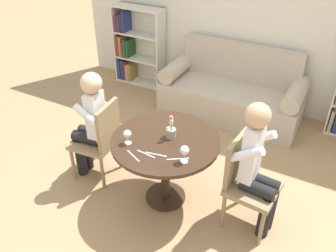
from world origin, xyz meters
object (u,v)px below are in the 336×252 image
object	(u,v)px
chair_left	(100,138)
person_left	(90,123)
couch	(232,93)
person_right	(258,167)
wine_glass_right	(185,151)
flower_vase	(171,131)
wine_glass_left	(127,134)
bookshelf_left	(135,47)
chair_right	(246,180)

from	to	relation	value
chair_left	person_left	world-z (taller)	person_left
couch	person_right	world-z (taller)	person_right
couch	person_left	distance (m)	2.11
wine_glass_right	flower_vase	size ratio (longest dim) A/B	0.64
wine_glass_left	flower_vase	xyz separation A→B (m)	(0.29, 0.26, -0.02)
couch	wine_glass_left	bearing A→B (deg)	-97.37
wine_glass_left	person_left	bearing A→B (deg)	163.28
person_right	chair_left	bearing A→B (deg)	98.13
bookshelf_left	chair_right	distance (m)	3.22
bookshelf_left	wine_glass_right	distance (m)	3.09
person_right	flower_vase	world-z (taller)	person_right
person_left	flower_vase	distance (m)	0.88
couch	bookshelf_left	xyz separation A→B (m)	(-1.72, 0.27, 0.26)
person_right	wine_glass_left	world-z (taller)	person_right
chair_right	person_right	size ratio (longest dim) A/B	0.71
person_right	couch	bearing A→B (deg)	30.02
person_left	wine_glass_left	distance (m)	0.62
bookshelf_left	wine_glass_right	world-z (taller)	bookshelf_left
chair_left	person_right	bearing A→B (deg)	87.19
chair_right	wine_glass_left	bearing A→B (deg)	110.76
person_right	wine_glass_right	xyz separation A→B (m)	(-0.56, -0.27, 0.16)
chair_right	flower_vase	world-z (taller)	flower_vase
wine_glass_left	wine_glass_right	world-z (taller)	wine_glass_right
bookshelf_left	wine_glass_left	xyz separation A→B (m)	(1.45, -2.34, 0.25)
wine_glass_left	flower_vase	distance (m)	0.39
person_left	wine_glass_right	bearing A→B (deg)	75.63
couch	bookshelf_left	size ratio (longest dim) A/B	1.54
chair_left	flower_vase	world-z (taller)	flower_vase
chair_right	wine_glass_right	bearing A→B (deg)	126.15
chair_left	wine_glass_left	distance (m)	0.61
couch	wine_glass_left	xyz separation A→B (m)	(-0.27, -2.08, 0.50)
flower_vase	person_left	bearing A→B (deg)	-174.05
couch	wine_glass_left	size ratio (longest dim) A/B	13.71
bookshelf_left	person_left	bearing A→B (deg)	-68.04
bookshelf_left	flower_vase	bearing A→B (deg)	-50.03
bookshelf_left	chair_left	xyz separation A→B (m)	(0.96, -2.16, -0.07)
couch	wine_glass_right	world-z (taller)	couch
chair_right	wine_glass_left	size ratio (longest dim) A/B	6.65
person_left	person_right	xyz separation A→B (m)	(1.69, 0.10, 0.02)
couch	flower_vase	bearing A→B (deg)	-89.25
chair_left	wine_glass_left	size ratio (longest dim) A/B	6.65
wine_glass_right	flower_vase	xyz separation A→B (m)	(-0.26, 0.26, -0.04)
chair_left	chair_right	size ratio (longest dim) A/B	1.00
person_right	flower_vase	xyz separation A→B (m)	(-0.82, -0.01, 0.11)
wine_glass_left	wine_glass_right	size ratio (longest dim) A/B	0.86
person_left	chair_left	bearing A→B (deg)	94.00
bookshelf_left	person_right	bearing A→B (deg)	-38.88
couch	chair_right	bearing A→B (deg)	-67.07
wine_glass_right	couch	bearing A→B (deg)	97.90
person_left	chair_right	bearing A→B (deg)	88.20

